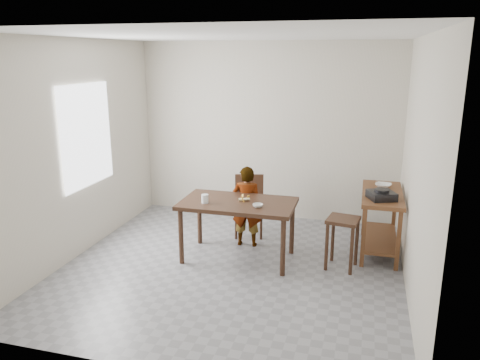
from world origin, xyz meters
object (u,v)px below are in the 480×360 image
(dining_table, at_px, (238,230))
(prep_counter, at_px, (380,222))
(child, at_px, (247,206))
(dining_chair, at_px, (249,206))
(stool, at_px, (342,243))

(dining_table, relative_size, prep_counter, 1.17)
(prep_counter, relative_size, child, 1.10)
(dining_table, distance_m, dining_chair, 0.82)
(child, xyz_separation_m, dining_chair, (-0.06, 0.37, -0.13))
(dining_table, relative_size, dining_chair, 1.66)
(dining_table, height_order, child, child)
(prep_counter, height_order, stool, prep_counter)
(prep_counter, relative_size, dining_chair, 1.42)
(prep_counter, height_order, child, child)
(child, height_order, stool, child)
(dining_table, height_order, stool, dining_table)
(prep_counter, height_order, dining_chair, dining_chair)
(dining_chair, bearing_deg, dining_table, -98.62)
(child, xyz_separation_m, stool, (1.28, -0.37, -0.23))
(dining_table, xyz_separation_m, child, (-0.00, 0.44, 0.17))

